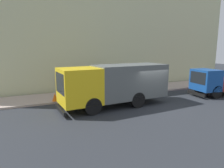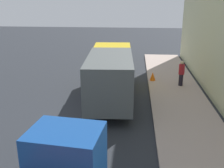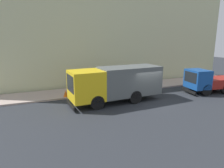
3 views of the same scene
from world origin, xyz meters
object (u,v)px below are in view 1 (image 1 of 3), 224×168
object	(u,v)px
small_flatbed_truck	(217,82)
large_utility_truck	(115,83)
pedestrian_walking	(63,84)
traffic_cone_orange	(55,97)

from	to	relation	value
small_flatbed_truck	large_utility_truck	bearing A→B (deg)	92.49
large_utility_truck	pedestrian_walking	size ratio (longest dim) A/B	4.61
traffic_cone_orange	pedestrian_walking	bearing A→B (deg)	-29.37
large_utility_truck	traffic_cone_orange	bearing A→B (deg)	51.06
large_utility_truck	small_flatbed_truck	bearing A→B (deg)	-97.20
large_utility_truck	pedestrian_walking	xyz separation A→B (m)	(4.45, 2.63, -0.63)
small_flatbed_truck	pedestrian_walking	bearing A→B (deg)	73.59
small_flatbed_truck	traffic_cone_orange	size ratio (longest dim) A/B	9.14
pedestrian_walking	large_utility_truck	bearing A→B (deg)	-166.33
small_flatbed_truck	pedestrian_walking	distance (m)	13.11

